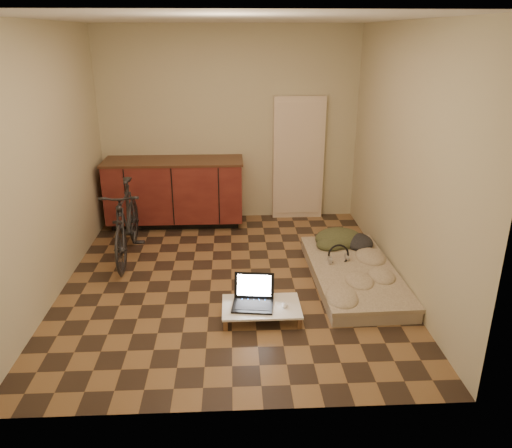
{
  "coord_description": "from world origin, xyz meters",
  "views": [
    {
      "loc": [
        0.03,
        -4.8,
        2.48
      ],
      "look_at": [
        0.28,
        0.22,
        0.55
      ],
      "focal_mm": 35.0,
      "sensor_mm": 36.0,
      "label": 1
    }
  ],
  "objects_px": {
    "futon": "(353,274)",
    "bicycle": "(126,218)",
    "laptop": "(253,299)",
    "lap_desk": "(261,307)"
  },
  "relations": [
    {
      "from": "bicycle",
      "to": "futon",
      "type": "xyz_separation_m",
      "value": [
        2.5,
        -0.74,
        -0.42
      ]
    },
    {
      "from": "bicycle",
      "to": "laptop",
      "type": "height_order",
      "value": "bicycle"
    },
    {
      "from": "futon",
      "to": "laptop",
      "type": "xyz_separation_m",
      "value": [
        -1.1,
        -0.64,
        0.1
      ]
    },
    {
      "from": "lap_desk",
      "to": "laptop",
      "type": "height_order",
      "value": "laptop"
    },
    {
      "from": "laptop",
      "to": "futon",
      "type": "bearing_deg",
      "value": 37.67
    },
    {
      "from": "bicycle",
      "to": "futon",
      "type": "height_order",
      "value": "bicycle"
    },
    {
      "from": "futon",
      "to": "bicycle",
      "type": "bearing_deg",
      "value": 162.28
    },
    {
      "from": "futon",
      "to": "lap_desk",
      "type": "bearing_deg",
      "value": -147.88
    },
    {
      "from": "bicycle",
      "to": "lap_desk",
      "type": "distance_m",
      "value": 2.08
    },
    {
      "from": "lap_desk",
      "to": "futon",
      "type": "bearing_deg",
      "value": 33.29
    }
  ]
}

